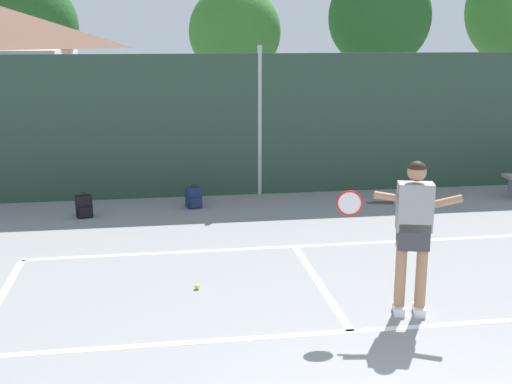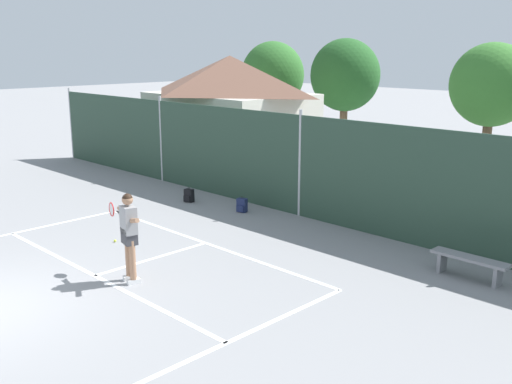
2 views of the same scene
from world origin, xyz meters
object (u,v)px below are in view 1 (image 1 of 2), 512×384
object	(u,v)px
tennis_player	(413,224)
backpack_black	(84,207)
tennis_ball	(197,287)
backpack_navy	(194,198)

from	to	relation	value
tennis_player	backpack_black	bearing A→B (deg)	130.84
tennis_player	backpack_black	world-z (taller)	tennis_player
tennis_ball	backpack_navy	bearing A→B (deg)	87.06
tennis_player	tennis_ball	distance (m)	2.90
tennis_player	tennis_ball	size ratio (longest dim) A/B	28.10
tennis_ball	backpack_black	size ratio (longest dim) A/B	0.14
tennis_ball	backpack_navy	distance (m)	4.12
backpack_black	backpack_navy	xyz separation A→B (m)	(2.00, 0.36, 0.00)
backpack_navy	tennis_ball	bearing A→B (deg)	-92.94
tennis_ball	backpack_black	xyz separation A→B (m)	(-1.79, 3.76, 0.16)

